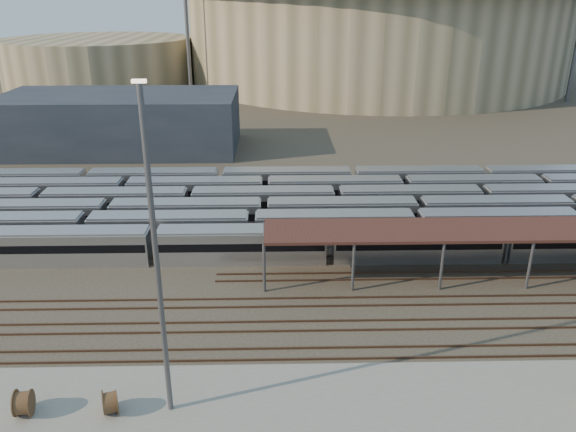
# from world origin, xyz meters

# --- Properties ---
(ground) EXTENTS (420.00, 420.00, 0.00)m
(ground) POSITION_xyz_m (0.00, 0.00, 0.00)
(ground) COLOR #383026
(ground) RESTS_ON ground
(apron) EXTENTS (50.00, 9.00, 0.20)m
(apron) POSITION_xyz_m (-5.00, -15.00, 0.10)
(apron) COLOR gray
(apron) RESTS_ON ground
(subway_trains) EXTENTS (125.75, 23.90, 3.60)m
(subway_trains) POSITION_xyz_m (-3.68, 18.50, 1.80)
(subway_trains) COLOR silver
(subway_trains) RESTS_ON ground
(inspection_shed) EXTENTS (60.30, 6.00, 5.30)m
(inspection_shed) POSITION_xyz_m (22.00, 4.00, 4.98)
(inspection_shed) COLOR #555559
(inspection_shed) RESTS_ON ground
(empty_tracks) EXTENTS (170.00, 9.62, 0.18)m
(empty_tracks) POSITION_xyz_m (0.00, -5.00, 0.09)
(empty_tracks) COLOR #4C3323
(empty_tracks) RESTS_ON ground
(stadium) EXTENTS (124.00, 124.00, 32.50)m
(stadium) POSITION_xyz_m (25.00, 140.00, 16.47)
(stadium) COLOR tan
(stadium) RESTS_ON ground
(secondary_arena) EXTENTS (56.00, 56.00, 14.00)m
(secondary_arena) POSITION_xyz_m (-60.00, 130.00, 7.00)
(secondary_arena) COLOR tan
(secondary_arena) RESTS_ON ground
(service_building) EXTENTS (42.00, 20.00, 10.00)m
(service_building) POSITION_xyz_m (-35.00, 55.00, 5.00)
(service_building) COLOR #1E232D
(service_building) RESTS_ON ground
(floodlight_0) EXTENTS (4.00, 1.00, 38.40)m
(floodlight_0) POSITION_xyz_m (-30.00, 110.00, 20.65)
(floodlight_0) COLOR #555559
(floodlight_0) RESTS_ON ground
(floodlight_3) EXTENTS (4.00, 1.00, 38.40)m
(floodlight_3) POSITION_xyz_m (-10.00, 160.00, 20.65)
(floodlight_3) COLOR #555559
(floodlight_3) RESTS_ON ground
(cable_reel_west) EXTENTS (1.43, 1.92, 1.71)m
(cable_reel_west) POSITION_xyz_m (-18.27, -15.62, 1.06)
(cable_reel_west) COLOR brown
(cable_reel_west) RESTS_ON apron
(cable_reel_east) EXTENTS (1.29, 2.00, 1.87)m
(cable_reel_east) POSITION_xyz_m (-24.14, -15.62, 1.13)
(cable_reel_east) COLOR brown
(cable_reel_east) RESTS_ON apron
(yard_light_pole) EXTENTS (0.81, 0.36, 22.53)m
(yard_light_pole) POSITION_xyz_m (-14.25, -15.30, 11.55)
(yard_light_pole) COLOR #555559
(yard_light_pole) RESTS_ON apron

